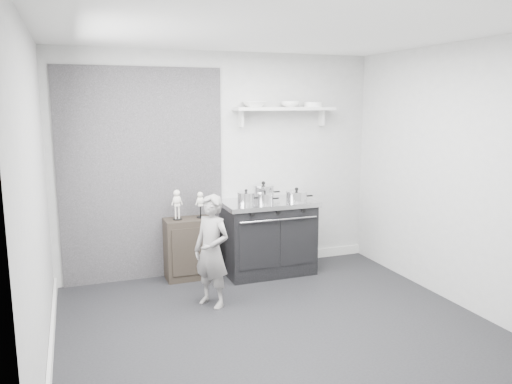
% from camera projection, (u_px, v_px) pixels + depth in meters
% --- Properties ---
extents(ground, '(4.00, 4.00, 0.00)m').
position_uv_depth(ground, '(276.00, 327.00, 4.73)').
color(ground, black).
rests_on(ground, ground).
extents(room_shell, '(4.02, 3.62, 2.71)m').
position_uv_depth(room_shell, '(262.00, 153.00, 4.55)').
color(room_shell, '#9F9F9D').
rests_on(room_shell, ground).
extents(wall_shelf, '(1.30, 0.26, 0.24)m').
position_uv_depth(wall_shelf, '(285.00, 110.00, 6.19)').
color(wall_shelf, silver).
rests_on(wall_shelf, room_shell).
extents(stove, '(1.14, 0.71, 0.91)m').
position_uv_depth(stove, '(268.00, 236.00, 6.18)').
color(stove, black).
rests_on(stove, ground).
extents(side_cabinet, '(0.57, 0.33, 0.73)m').
position_uv_depth(side_cabinet, '(189.00, 248.00, 5.99)').
color(side_cabinet, black).
rests_on(side_cabinet, ground).
extents(child, '(0.47, 0.51, 1.17)m').
position_uv_depth(child, '(212.00, 251.00, 5.13)').
color(child, slate).
rests_on(child, ground).
extents(pot_front_left, '(0.30, 0.21, 0.18)m').
position_uv_depth(pot_front_left, '(246.00, 198.00, 5.90)').
color(pot_front_left, silver).
rests_on(pot_front_left, stove).
extents(pot_back_left, '(0.36, 0.27, 0.23)m').
position_uv_depth(pot_back_left, '(263.00, 192.00, 6.19)').
color(pot_back_left, silver).
rests_on(pot_back_left, stove).
extents(pot_front_right, '(0.35, 0.26, 0.17)m').
position_uv_depth(pot_front_right, '(296.00, 196.00, 6.06)').
color(pot_front_right, silver).
rests_on(pot_front_right, stove).
extents(pot_front_center, '(0.27, 0.18, 0.16)m').
position_uv_depth(pot_front_center, '(265.00, 198.00, 5.90)').
color(pot_front_center, silver).
rests_on(pot_front_center, stove).
extents(skeleton_full, '(0.11, 0.07, 0.41)m').
position_uv_depth(skeleton_full, '(177.00, 203.00, 5.84)').
color(skeleton_full, beige).
rests_on(skeleton_full, side_cabinet).
extents(skeleton_torso, '(0.10, 0.07, 0.36)m').
position_uv_depth(skeleton_torso, '(200.00, 203.00, 5.94)').
color(skeleton_torso, beige).
rests_on(skeleton_torso, side_cabinet).
extents(bowl_large, '(0.28, 0.28, 0.07)m').
position_uv_depth(bowl_large, '(254.00, 104.00, 6.04)').
color(bowl_large, white).
rests_on(bowl_large, wall_shelf).
extents(bowl_small, '(0.23, 0.23, 0.07)m').
position_uv_depth(bowl_small, '(290.00, 104.00, 6.20)').
color(bowl_small, white).
rests_on(bowl_small, wall_shelf).
extents(plate_stack, '(0.23, 0.23, 0.06)m').
position_uv_depth(plate_stack, '(313.00, 105.00, 6.31)').
color(plate_stack, silver).
rests_on(plate_stack, wall_shelf).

